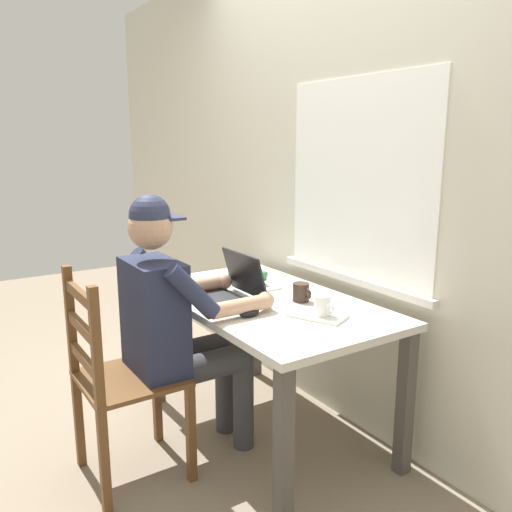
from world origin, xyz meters
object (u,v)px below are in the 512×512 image
object	(u,v)px
laptop	(229,290)
coffee_mug_dark	(301,292)
desk	(266,318)
computer_mouse	(249,313)
book_stack_main	(247,276)
wooden_chair	(118,379)
seated_person	(177,318)
coffee_mug_white	(323,307)

from	to	relation	value
laptop	coffee_mug_dark	bearing A→B (deg)	54.72
desk	computer_mouse	bearing A→B (deg)	-50.35
computer_mouse	coffee_mug_dark	size ratio (longest dim) A/B	0.85
coffee_mug_dark	book_stack_main	distance (m)	0.41
computer_mouse	book_stack_main	distance (m)	0.53
wooden_chair	book_stack_main	world-z (taller)	wooden_chair
desk	laptop	xyz separation A→B (m)	(-0.08, -0.16, 0.15)
seated_person	desk	bearing A→B (deg)	84.70
coffee_mug_white	coffee_mug_dark	world-z (taller)	coffee_mug_white
book_stack_main	laptop	bearing A→B (deg)	-48.25
seated_person	laptop	xyz separation A→B (m)	(-0.04, 0.30, 0.08)
wooden_chair	coffee_mug_white	world-z (taller)	wooden_chair
laptop	coffee_mug_white	world-z (taller)	laptop
wooden_chair	coffee_mug_white	bearing A→B (deg)	62.43
wooden_chair	book_stack_main	distance (m)	0.89
computer_mouse	coffee_mug_dark	xyz separation A→B (m)	(-0.05, 0.33, 0.03)
seated_person	computer_mouse	distance (m)	0.33
coffee_mug_white	coffee_mug_dark	bearing A→B (deg)	163.21
book_stack_main	wooden_chair	bearing A→B (deg)	-73.27
wooden_chair	coffee_mug_white	xyz separation A→B (m)	(0.41, 0.79, 0.30)
wooden_chair	coffee_mug_dark	size ratio (longest dim) A/B	8.06
seated_person	laptop	world-z (taller)	seated_person
desk	book_stack_main	distance (m)	0.32
computer_mouse	coffee_mug_dark	bearing A→B (deg)	98.81
desk	wooden_chair	size ratio (longest dim) A/B	1.39
laptop	coffee_mug_white	distance (m)	0.49
desk	coffee_mug_dark	distance (m)	0.22
seated_person	laptop	bearing A→B (deg)	97.40
laptop	coffee_mug_dark	distance (m)	0.35
coffee_mug_white	book_stack_main	xyz separation A→B (m)	(-0.65, 0.02, -0.01)
desk	wooden_chair	xyz separation A→B (m)	(-0.04, -0.74, -0.15)
wooden_chair	laptop	size ratio (longest dim) A/B	2.88
laptop	coffee_mug_dark	xyz separation A→B (m)	(0.20, 0.28, -0.01)
wooden_chair	book_stack_main	xyz separation A→B (m)	(-0.24, 0.81, 0.29)
desk	book_stack_main	bearing A→B (deg)	166.28
wooden_chair	coffee_mug_dark	distance (m)	0.92
laptop	coffee_mug_dark	size ratio (longest dim) A/B	2.80
coffee_mug_white	computer_mouse	bearing A→B (deg)	-127.97
laptop	book_stack_main	size ratio (longest dim) A/B	1.51
laptop	desk	bearing A→B (deg)	63.04
laptop	book_stack_main	distance (m)	0.31
seated_person	coffee_mug_dark	size ratio (longest dim) A/B	10.65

